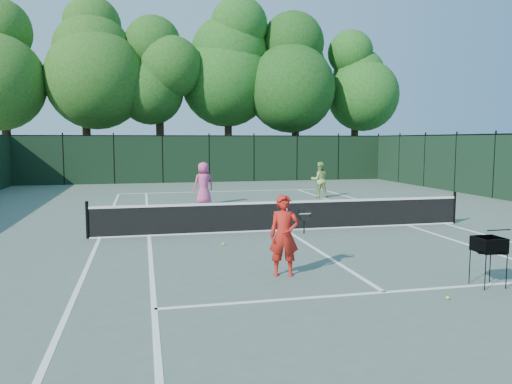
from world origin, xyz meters
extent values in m
plane|color=#4D5E52|center=(0.00, 0.00, 0.00)|extent=(90.00, 90.00, 0.00)
cube|color=white|center=(-5.49, 0.00, 0.00)|extent=(0.10, 23.77, 0.01)
cube|color=white|center=(5.49, 0.00, 0.00)|extent=(0.10, 23.77, 0.01)
cube|color=white|center=(-4.12, 0.00, 0.00)|extent=(0.10, 23.77, 0.01)
cube|color=white|center=(4.12, 0.00, 0.00)|extent=(0.10, 23.77, 0.01)
cube|color=white|center=(0.00, 11.88, 0.00)|extent=(10.97, 0.10, 0.01)
cube|color=white|center=(0.00, -6.40, 0.00)|extent=(8.23, 0.10, 0.01)
cube|color=white|center=(0.00, 6.40, 0.00)|extent=(8.23, 0.10, 0.01)
cube|color=white|center=(0.00, 0.00, 0.00)|extent=(0.10, 12.80, 0.01)
cube|color=black|center=(0.00, 0.00, 0.46)|extent=(11.60, 0.03, 0.85)
cube|color=white|center=(0.00, 0.00, 0.88)|extent=(11.60, 0.05, 0.07)
cube|color=white|center=(0.00, 0.00, 0.02)|extent=(11.60, 0.05, 0.04)
cube|color=white|center=(0.00, 0.00, 0.46)|extent=(0.05, 0.04, 0.91)
cylinder|color=black|center=(-5.80, 0.00, 0.53)|extent=(0.09, 0.09, 1.06)
cylinder|color=black|center=(5.80, 0.00, 0.53)|extent=(0.09, 0.09, 1.06)
cube|color=black|center=(0.00, 18.00, 1.50)|extent=(24.00, 0.05, 3.00)
cylinder|color=black|center=(-13.00, 21.50, 2.25)|extent=(0.56, 0.56, 4.50)
ellipsoid|color=#1F4B15|center=(-13.00, 21.50, 8.18)|extent=(6.40, 6.40, 9.92)
cylinder|color=black|center=(-8.00, 22.00, 2.40)|extent=(0.56, 0.56, 4.80)
ellipsoid|color=#1C4814|center=(-8.00, 22.00, 8.71)|extent=(6.80, 6.80, 10.54)
cylinder|color=black|center=(-3.00, 21.80, 2.15)|extent=(0.56, 0.56, 4.30)
ellipsoid|color=#184513|center=(-3.00, 21.80, 7.75)|extent=(6.00, 6.00, 9.30)
cylinder|color=black|center=(2.00, 22.30, 2.50)|extent=(0.56, 0.56, 5.00)
ellipsoid|color=#174C15|center=(2.00, 22.30, 9.03)|extent=(7.00, 7.00, 10.85)
cylinder|color=black|center=(7.00, 21.60, 2.30)|extent=(0.56, 0.56, 4.60)
ellipsoid|color=#133F12|center=(7.00, 21.60, 8.16)|extent=(6.20, 6.20, 9.61)
cylinder|color=black|center=(12.00, 22.10, 2.20)|extent=(0.56, 0.56, 4.40)
ellipsoid|color=#174D16|center=(12.00, 22.10, 7.74)|extent=(5.80, 5.80, 8.99)
imported|color=red|center=(-1.47, -4.89, 0.83)|extent=(0.67, 0.51, 1.66)
cylinder|color=black|center=(-0.96, -4.63, 0.95)|extent=(0.03, 0.03, 0.30)
torus|color=black|center=(-0.96, -4.63, 1.22)|extent=(0.30, 0.10, 0.30)
imported|color=#D14A80|center=(-1.74, 6.63, 0.91)|extent=(1.01, 0.80, 1.82)
imported|color=#98B95C|center=(4.02, 8.09, 0.85)|extent=(0.87, 0.70, 1.71)
cylinder|color=black|center=(1.87, -6.69, 0.33)|extent=(0.02, 0.02, 0.66)
cylinder|color=black|center=(2.32, -6.69, 0.33)|extent=(0.02, 0.02, 0.66)
cylinder|color=black|center=(1.87, -6.24, 0.33)|extent=(0.02, 0.02, 0.66)
cylinder|color=black|center=(2.32, -6.24, 0.33)|extent=(0.02, 0.02, 0.66)
cube|color=black|center=(2.10, -6.47, 0.80)|extent=(0.63, 0.63, 0.28)
sphere|color=yellow|center=(2.10, -6.47, 0.72)|extent=(0.07, 0.07, 0.07)
sphere|color=yellow|center=(2.10, -6.47, 0.72)|extent=(0.07, 0.07, 0.07)
sphere|color=yellow|center=(2.10, -6.47, 0.72)|extent=(0.07, 0.07, 0.07)
sphere|color=yellow|center=(2.10, -6.47, 0.72)|extent=(0.07, 0.07, 0.07)
sphere|color=yellow|center=(2.10, -6.47, 0.72)|extent=(0.07, 0.07, 0.07)
sphere|color=yellow|center=(2.10, -6.47, 0.72)|extent=(0.07, 0.07, 0.07)
sphere|color=yellow|center=(2.10, -6.47, 0.72)|extent=(0.07, 0.07, 0.07)
sphere|color=yellow|center=(2.10, -6.47, 0.72)|extent=(0.07, 0.07, 0.07)
sphere|color=yellow|center=(2.10, -6.47, 0.72)|extent=(0.07, 0.07, 0.07)
sphere|color=yellow|center=(2.10, -6.47, 0.72)|extent=(0.07, 0.07, 0.07)
sphere|color=yellow|center=(2.10, -6.47, 0.72)|extent=(0.07, 0.07, 0.07)
sphere|color=yellow|center=(2.10, -6.47, 0.72)|extent=(0.07, 0.07, 0.07)
sphere|color=yellow|center=(2.10, -6.47, 0.72)|extent=(0.07, 0.07, 0.07)
sphere|color=yellow|center=(2.10, -6.47, 0.72)|extent=(0.07, 0.07, 0.07)
sphere|color=#B7D32B|center=(0.88, -7.03, 0.03)|extent=(0.07, 0.07, 0.07)
sphere|color=#D4F031|center=(-2.22, -1.72, 0.03)|extent=(0.07, 0.07, 0.07)
camera|label=1|loc=(-4.24, -14.51, 2.77)|focal=35.00mm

